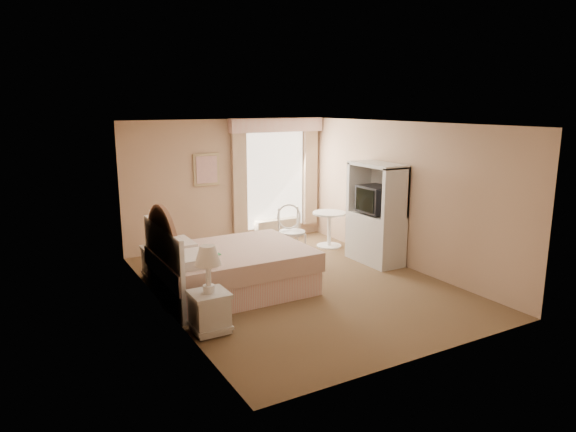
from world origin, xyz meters
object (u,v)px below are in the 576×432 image
nightstand_far (157,253)px  armoire (376,222)px  cafe_chair (291,227)px  round_table (329,224)px  nightstand_near (209,301)px  bed (226,269)px

nightstand_far → armoire: 3.80m
nightstand_far → armoire: bearing=-15.4°
nightstand_far → cafe_chair: nightstand_far is taller
nightstand_far → round_table: (3.50, 0.24, 0.04)m
nightstand_far → cafe_chair: size_ratio=1.12×
round_table → cafe_chair: size_ratio=0.70×
armoire → nightstand_near: bearing=-160.2°
nightstand_near → round_table: nightstand_near is taller
bed → nightstand_near: size_ratio=2.01×
nightstand_far → round_table: bearing=3.9°
round_table → cafe_chair: cafe_chair is taller
round_table → armoire: 1.28m
nightstand_near → round_table: size_ratio=1.58×
nightstand_far → cafe_chair: bearing=-1.3°
nightstand_near → armoire: armoire is taller
bed → nightstand_far: bed is taller
nightstand_far → armoire: size_ratio=0.63×
armoire → nightstand_far: bearing=164.6°
nightstand_near → nightstand_far: (0.00, 2.32, 0.01)m
bed → cafe_chair: size_ratio=2.22×
nightstand_near → armoire: (3.65, 1.31, 0.32)m
bed → armoire: 2.95m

